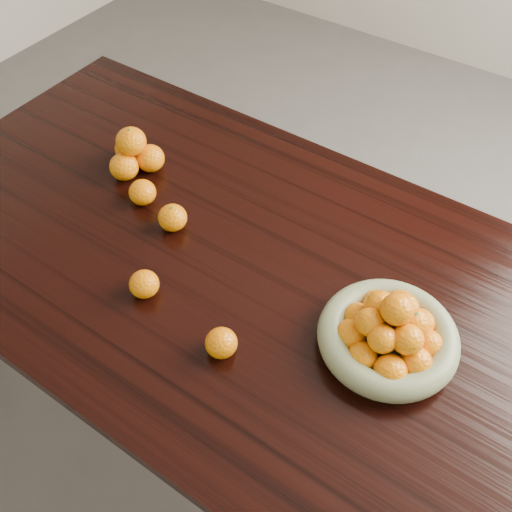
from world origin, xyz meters
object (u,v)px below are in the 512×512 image
Objects in this scene: fruit_bowl at (389,334)px; dining_table at (258,293)px; loose_orange_0 at (173,218)px; orange_pyramid at (134,154)px.

dining_table is at bearing 177.23° from fruit_bowl.
loose_orange_0 reaches higher than dining_table.
fruit_bowl is 0.85m from orange_pyramid.
loose_orange_0 is (-0.60, 0.02, -0.01)m from fruit_bowl.
loose_orange_0 is at bearing -26.65° from orange_pyramid.
fruit_bowl is at bearing -2.77° from dining_table.
fruit_bowl is (0.34, -0.02, 0.13)m from dining_table.
orange_pyramid reaches higher than dining_table.
fruit_bowl is 4.04× the size of loose_orange_0.
dining_table is 0.53m from orange_pyramid.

